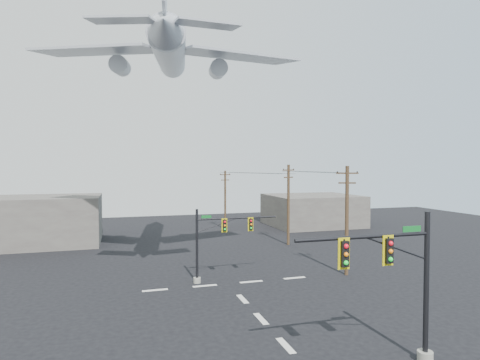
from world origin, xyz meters
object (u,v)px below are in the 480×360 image
object	(u,v)px
signal_mast_near	(401,284)
utility_pole_c	(225,199)
utility_pole_b	(288,203)
signal_mast_far	(216,242)
airliner	(170,53)
utility_pole_a	(347,218)

from	to	relation	value
signal_mast_near	utility_pole_c	xyz separation A→B (m)	(2.62, 43.59, 0.69)
signal_mast_near	utility_pole_b	bearing A→B (deg)	76.55
signal_mast_near	signal_mast_far	distance (m)	17.56
signal_mast_near	signal_mast_far	bearing A→B (deg)	107.44
utility_pole_b	airliner	bearing A→B (deg)	-176.80
signal_mast_near	utility_pole_a	distance (m)	16.71
signal_mast_near	utility_pole_a	world-z (taller)	utility_pole_a
signal_mast_far	utility_pole_a	xyz separation A→B (m)	(11.77, -1.39, 1.73)
utility_pole_b	signal_mast_far	bearing A→B (deg)	-157.55
signal_mast_near	airliner	size ratio (longest dim) A/B	0.29
utility_pole_c	signal_mast_near	bearing A→B (deg)	-111.38
utility_pole_a	airliner	world-z (taller)	airliner
signal_mast_near	utility_pole_b	xyz separation A→B (m)	(7.08, 29.61, 1.15)
signal_mast_far	airliner	bearing A→B (deg)	122.06
utility_pole_b	signal_mast_near	bearing A→B (deg)	-127.21
signal_mast_near	utility_pole_c	distance (m)	43.67
signal_mast_far	utility_pole_a	bearing A→B (deg)	-6.71
signal_mast_near	utility_pole_b	distance (m)	30.47
signal_mast_far	utility_pole_b	bearing A→B (deg)	46.21
utility_pole_b	airliner	xyz separation A→B (m)	(-15.47, -7.87, 15.07)
airliner	utility_pole_b	bearing A→B (deg)	-54.27
utility_pole_a	airliner	bearing A→B (deg)	177.82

